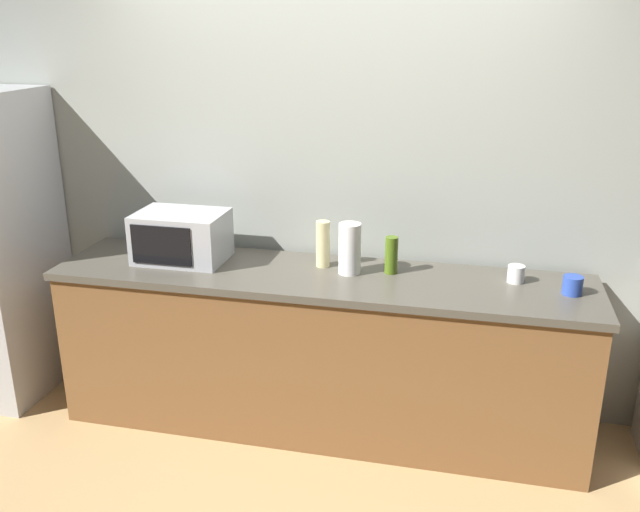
{
  "coord_description": "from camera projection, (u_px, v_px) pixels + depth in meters",
  "views": [
    {
      "loc": [
        0.75,
        -2.85,
        2.16
      ],
      "look_at": [
        0.0,
        0.4,
        1.0
      ],
      "focal_mm": 38.29,
      "sensor_mm": 36.0,
      "label": 1
    }
  ],
  "objects": [
    {
      "name": "paper_towel_roll",
      "position": [
        350.0,
        249.0,
        3.54
      ],
      "size": [
        0.12,
        0.12,
        0.27
      ],
      "primitive_type": "cylinder",
      "color": "white",
      "rests_on": "counter_run"
    },
    {
      "name": "mug_white",
      "position": [
        516.0,
        274.0,
        3.44
      ],
      "size": [
        0.09,
        0.09,
        0.09
      ],
      "primitive_type": "cylinder",
      "color": "white",
      "rests_on": "counter_run"
    },
    {
      "name": "mug_blue",
      "position": [
        573.0,
        285.0,
        3.29
      ],
      "size": [
        0.1,
        0.1,
        0.09
      ],
      "primitive_type": "cylinder",
      "color": "#2D4CB2",
      "rests_on": "counter_run"
    },
    {
      "name": "bottle_hand_soap",
      "position": [
        323.0,
        244.0,
        3.64
      ],
      "size": [
        0.07,
        0.07,
        0.25
      ],
      "primitive_type": "cylinder",
      "color": "beige",
      "rests_on": "counter_run"
    },
    {
      "name": "microwave",
      "position": [
        181.0,
        236.0,
        3.74
      ],
      "size": [
        0.48,
        0.35,
        0.27
      ],
      "color": "#B7BABF",
      "rests_on": "counter_run"
    },
    {
      "name": "counter_run",
      "position": [
        320.0,
        351.0,
        3.72
      ],
      "size": [
        2.84,
        0.64,
        0.9
      ],
      "color": "brown",
      "rests_on": "ground_plane"
    },
    {
      "name": "back_wall",
      "position": [
        337.0,
        173.0,
        3.8
      ],
      "size": [
        6.4,
        0.1,
        2.7
      ],
      "primitive_type": "cube",
      "color": "#9EA399",
      "rests_on": "ground_plane"
    },
    {
      "name": "bottle_olive_oil",
      "position": [
        391.0,
        255.0,
        3.55
      ],
      "size": [
        0.07,
        0.07,
        0.2
      ],
      "primitive_type": "cylinder",
      "color": "#4C6B19",
      "rests_on": "counter_run"
    },
    {
      "name": "ground_plane",
      "position": [
        302.0,
        465.0,
        3.5
      ],
      "size": [
        8.0,
        8.0,
        0.0
      ],
      "primitive_type": "plane",
      "color": "tan"
    }
  ]
}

